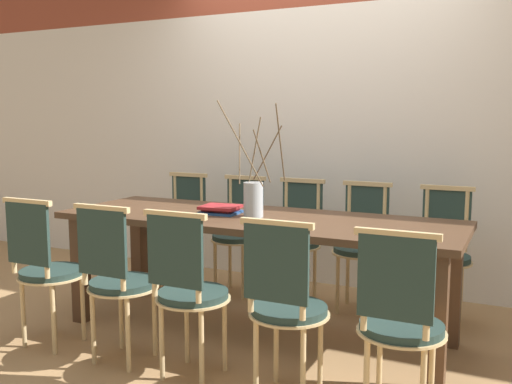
% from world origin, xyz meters
% --- Properties ---
extents(ground_plane, '(16.00, 16.00, 0.00)m').
position_xyz_m(ground_plane, '(0.00, 0.00, 0.00)').
color(ground_plane, '#A87F51').
extents(wall_rear, '(12.00, 0.06, 3.20)m').
position_xyz_m(wall_rear, '(0.00, 1.24, 1.60)').
color(wall_rear, silver).
rests_on(wall_rear, ground_plane).
extents(dining_table, '(2.47, 0.83, 0.74)m').
position_xyz_m(dining_table, '(0.00, 0.00, 0.64)').
color(dining_table, '#4C3321').
rests_on(dining_table, ground_plane).
extents(chair_near_leftend, '(0.39, 0.39, 0.89)m').
position_xyz_m(chair_near_leftend, '(-1.01, -0.72, 0.49)').
color(chair_near_leftend, '#233833').
rests_on(chair_near_leftend, ground_plane).
extents(chair_near_left, '(0.39, 0.39, 0.89)m').
position_xyz_m(chair_near_left, '(-0.49, -0.72, 0.49)').
color(chair_near_left, '#233833').
rests_on(chair_near_left, ground_plane).
extents(chair_near_center, '(0.39, 0.39, 0.89)m').
position_xyz_m(chair_near_center, '(-0.03, -0.72, 0.49)').
color(chair_near_center, '#233833').
rests_on(chair_near_center, ground_plane).
extents(chair_near_right, '(0.39, 0.39, 0.89)m').
position_xyz_m(chair_near_right, '(0.50, -0.72, 0.49)').
color(chair_near_right, '#233833').
rests_on(chair_near_right, ground_plane).
extents(chair_near_rightend, '(0.39, 0.39, 0.89)m').
position_xyz_m(chair_near_rightend, '(1.03, -0.72, 0.49)').
color(chair_near_rightend, '#233833').
rests_on(chair_near_rightend, ground_plane).
extents(chair_far_leftend, '(0.39, 0.39, 0.89)m').
position_xyz_m(chair_far_leftend, '(-1.02, 0.72, 0.49)').
color(chair_far_leftend, '#233833').
rests_on(chair_far_leftend, ground_plane).
extents(chair_far_left, '(0.39, 0.39, 0.89)m').
position_xyz_m(chair_far_left, '(-0.49, 0.72, 0.49)').
color(chair_far_left, '#233833').
rests_on(chair_far_left, ground_plane).
extents(chair_far_center, '(0.39, 0.39, 0.89)m').
position_xyz_m(chair_far_center, '(-0.02, 0.72, 0.49)').
color(chair_far_center, '#233833').
rests_on(chair_far_center, ground_plane).
extents(chair_far_right, '(0.39, 0.39, 0.89)m').
position_xyz_m(chair_far_right, '(0.47, 0.72, 0.49)').
color(chair_far_right, '#233833').
rests_on(chair_far_right, ground_plane).
extents(chair_far_rightend, '(0.39, 0.39, 0.89)m').
position_xyz_m(chair_far_rightend, '(1.01, 0.72, 0.49)').
color(chair_far_rightend, '#233833').
rests_on(chair_far_rightend, ground_plane).
extents(vase_centerpiece, '(0.37, 0.37, 0.70)m').
position_xyz_m(vase_centerpiece, '(-0.00, -0.03, 0.86)').
color(vase_centerpiece, '#B2BCC1').
rests_on(vase_centerpiece, dining_table).
extents(book_stack, '(0.25, 0.22, 0.05)m').
position_xyz_m(book_stack, '(-0.25, 0.00, 0.77)').
color(book_stack, '#234C8C').
rests_on(book_stack, dining_table).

